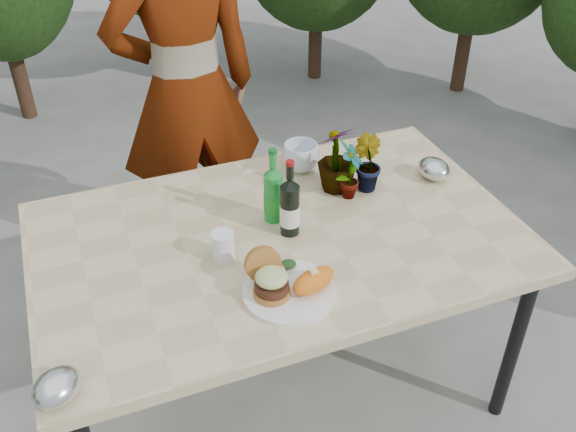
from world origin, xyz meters
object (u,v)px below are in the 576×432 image
object	(u,v)px
patio_table	(279,248)
dinner_plate	(289,292)
person	(187,91)
wine_bottle	(290,207)

from	to	relation	value
patio_table	dinner_plate	xyz separation A→B (m)	(-0.07, -0.28, 0.06)
patio_table	person	bearing A→B (deg)	94.90
dinner_plate	wine_bottle	world-z (taller)	wine_bottle
patio_table	dinner_plate	distance (m)	0.30
person	wine_bottle	bearing A→B (deg)	94.43
dinner_plate	person	world-z (taller)	person
dinner_plate	wine_bottle	size ratio (longest dim) A/B	1.02
patio_table	person	xyz separation A→B (m)	(-0.08, 0.90, 0.19)
patio_table	dinner_plate	world-z (taller)	dinner_plate
person	dinner_plate	bearing A→B (deg)	87.42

